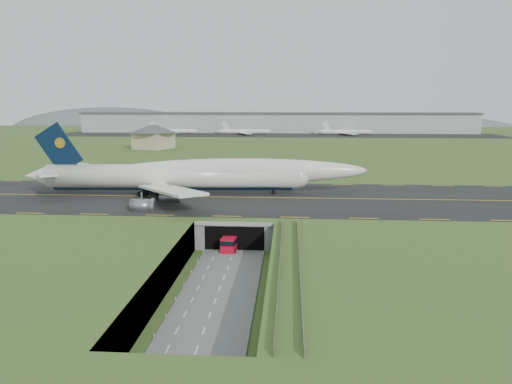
{
  "coord_description": "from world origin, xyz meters",
  "views": [
    {
      "loc": [
        10.87,
        -87.57,
        29.38
      ],
      "look_at": [
        3.5,
        20.0,
        9.88
      ],
      "focal_mm": 35.0,
      "sensor_mm": 36.0,
      "label": 1
    }
  ],
  "objects": [
    {
      "name": "trench_road",
      "position": [
        0.0,
        -7.5,
        0.1
      ],
      "size": [
        12.0,
        75.0,
        0.2
      ],
      "primitive_type": "cube",
      "color": "slate",
      "rests_on": "ground"
    },
    {
      "name": "service_building",
      "position": [
        -57.91,
        160.11,
        13.39
      ],
      "size": [
        29.43,
        29.43,
        12.47
      ],
      "rotation": [
        0.0,
        0.0,
        -0.36
      ],
      "color": "#C3AE8D",
      "rests_on": "ground"
    },
    {
      "name": "cargo_terminal",
      "position": [
        -0.15,
        299.41,
        13.96
      ],
      "size": [
        320.0,
        67.0,
        15.6
      ],
      "color": "#B2B2B2",
      "rests_on": "ground"
    },
    {
      "name": "jumbo_jet",
      "position": [
        -12.64,
        36.26,
        11.1
      ],
      "size": [
        87.48,
        57.39,
        19.02
      ],
      "rotation": [
        0.0,
        0.0,
        0.06
      ],
      "color": "white",
      "rests_on": "ground"
    },
    {
      "name": "ground",
      "position": [
        0.0,
        0.0,
        0.0
      ],
      "size": [
        900.0,
        900.0,
        0.0
      ],
      "primitive_type": "plane",
      "color": "#476227",
      "rests_on": "ground"
    },
    {
      "name": "guideway",
      "position": [
        11.0,
        -19.11,
        5.32
      ],
      "size": [
        3.0,
        53.0,
        7.05
      ],
      "color": "#A8A8A3",
      "rests_on": "ground"
    },
    {
      "name": "airfield_deck",
      "position": [
        0.0,
        0.0,
        3.0
      ],
      "size": [
        800.0,
        800.0,
        6.0
      ],
      "primitive_type": "cube",
      "color": "gray",
      "rests_on": "ground"
    },
    {
      "name": "taxiway",
      "position": [
        0.0,
        33.0,
        6.09
      ],
      "size": [
        800.0,
        44.0,
        0.18
      ],
      "primitive_type": "cube",
      "color": "black",
      "rests_on": "airfield_deck"
    },
    {
      "name": "tunnel_portal",
      "position": [
        0.0,
        16.71,
        3.33
      ],
      "size": [
        17.0,
        22.3,
        6.0
      ],
      "color": "gray",
      "rests_on": "ground"
    },
    {
      "name": "distant_hills",
      "position": [
        64.38,
        430.0,
        -4.0
      ],
      "size": [
        700.0,
        91.0,
        60.0
      ],
      "color": "#51615E",
      "rests_on": "ground"
    },
    {
      "name": "shuttle_tram",
      "position": [
        -0.75,
        8.78,
        1.66
      ],
      "size": [
        3.63,
        7.65,
        3.01
      ],
      "rotation": [
        0.0,
        0.0,
        -0.12
      ],
      "color": "red",
      "rests_on": "ground"
    }
  ]
}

